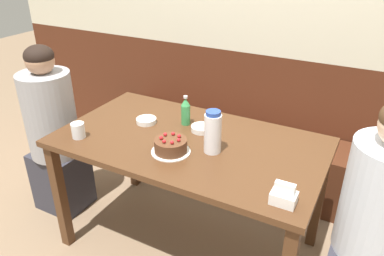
# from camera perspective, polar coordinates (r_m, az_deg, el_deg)

# --- Properties ---
(ground_plane) EXTENTS (12.00, 12.00, 0.00)m
(ground_plane) POSITION_cam_1_polar(r_m,az_deg,el_deg) (2.60, -0.38, -16.97)
(ground_plane) COLOR #846B51
(back_wall) EXTENTS (4.80, 0.04, 2.50)m
(back_wall) POSITION_cam_1_polar(r_m,az_deg,el_deg) (2.89, 9.92, 15.55)
(back_wall) COLOR #4C2314
(back_wall) RESTS_ON ground_plane
(bench_seat) EXTENTS (2.12, 0.38, 0.47)m
(bench_seat) POSITION_cam_1_polar(r_m,az_deg,el_deg) (3.06, 7.06, -4.06)
(bench_seat) COLOR #472314
(bench_seat) RESTS_ON ground_plane
(dining_table) EXTENTS (1.52, 0.86, 0.78)m
(dining_table) POSITION_cam_1_polar(r_m,az_deg,el_deg) (2.18, -0.43, -3.89)
(dining_table) COLOR #4C2D19
(dining_table) RESTS_ON ground_plane
(birthday_cake) EXTENTS (0.21, 0.21, 0.10)m
(birthday_cake) POSITION_cam_1_polar(r_m,az_deg,el_deg) (2.00, -3.26, -2.73)
(birthday_cake) COLOR white
(birthday_cake) RESTS_ON dining_table
(water_pitcher) EXTENTS (0.09, 0.09, 0.24)m
(water_pitcher) POSITION_cam_1_polar(r_m,az_deg,el_deg) (1.97, 3.18, -0.64)
(water_pitcher) COLOR white
(water_pitcher) RESTS_ON dining_table
(soju_bottle) EXTENTS (0.06, 0.06, 0.19)m
(soju_bottle) POSITION_cam_1_polar(r_m,az_deg,el_deg) (2.28, -0.98, 2.60)
(soju_bottle) COLOR #388E4C
(soju_bottle) RESTS_ON dining_table
(napkin_holder) EXTENTS (0.11, 0.08, 0.11)m
(napkin_holder) POSITION_cam_1_polar(r_m,az_deg,el_deg) (1.68, 13.82, -10.02)
(napkin_holder) COLOR white
(napkin_holder) RESTS_ON dining_table
(bowl_soup_white) EXTENTS (0.12, 0.12, 0.03)m
(bowl_soup_white) POSITION_cam_1_polar(r_m,az_deg,el_deg) (2.34, -6.98, 1.13)
(bowl_soup_white) COLOR white
(bowl_soup_white) RESTS_ON dining_table
(bowl_rice_small) EXTENTS (0.13, 0.13, 0.03)m
(bowl_rice_small) POSITION_cam_1_polar(r_m,az_deg,el_deg) (2.23, 1.50, -0.06)
(bowl_rice_small) COLOR white
(bowl_rice_small) RESTS_ON dining_table
(glass_water_tall) EXTENTS (0.08, 0.08, 0.09)m
(glass_water_tall) POSITION_cam_1_polar(r_m,az_deg,el_deg) (2.24, -16.96, -0.34)
(glass_water_tall) COLOR silver
(glass_water_tall) RESTS_ON dining_table
(person_teal_shirt) EXTENTS (0.36, 0.36, 1.23)m
(person_teal_shirt) POSITION_cam_1_polar(r_m,az_deg,el_deg) (2.02, 26.22, -12.92)
(person_teal_shirt) COLOR #33333D
(person_teal_shirt) RESTS_ON ground_plane
(person_pale_blue_shirt) EXTENTS (0.34, 0.34, 1.22)m
(person_pale_blue_shirt) POSITION_cam_1_polar(r_m,az_deg,el_deg) (2.75, -20.28, -1.10)
(person_pale_blue_shirt) COLOR #33333D
(person_pale_blue_shirt) RESTS_ON ground_plane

